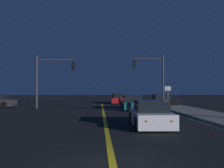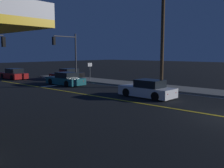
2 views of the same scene
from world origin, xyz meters
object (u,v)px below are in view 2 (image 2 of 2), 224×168
object	(u,v)px
car_distant_tail_teal	(66,79)
street_sign_corner	(90,69)
traffic_signal_near_right	(68,50)
car_mid_block_red	(14,74)
utility_pole_right	(163,32)
car_following_oncoming_white	(148,90)
car_lead_oncoming_black	(68,75)

from	to	relation	value
car_distant_tail_teal	street_sign_corner	size ratio (longest dim) A/B	2.02
traffic_signal_near_right	street_sign_corner	size ratio (longest dim) A/B	2.50
car_mid_block_red	utility_pole_right	bearing A→B (deg)	-71.17
car_following_oncoming_white	car_distant_tail_teal	size ratio (longest dim) A/B	0.96
car_distant_tail_teal	traffic_signal_near_right	size ratio (longest dim) A/B	0.81
car_lead_oncoming_black	car_mid_block_red	xyz separation A→B (m)	(-4.40, 5.50, 0.00)
car_distant_tail_teal	car_following_oncoming_white	bearing A→B (deg)	-91.72
car_following_oncoming_white	utility_pole_right	distance (m)	7.42
car_lead_oncoming_black	street_sign_corner	world-z (taller)	street_sign_corner
car_lead_oncoming_black	traffic_signal_near_right	distance (m)	3.76
car_following_oncoming_white	car_distant_tail_teal	world-z (taller)	same
car_lead_oncoming_black	traffic_signal_near_right	xyz separation A→B (m)	(-1.26, -1.67, 3.13)
car_following_oncoming_white	car_lead_oncoming_black	world-z (taller)	same
car_mid_block_red	utility_pole_right	xyz separation A→B (m)	(5.43, -18.44, 4.73)
car_following_oncoming_white	car_lead_oncoming_black	bearing A→B (deg)	75.69
car_mid_block_red	street_sign_corner	size ratio (longest dim) A/B	2.04
car_following_oncoming_white	car_lead_oncoming_black	size ratio (longest dim) A/B	1.00
car_following_oncoming_white	traffic_signal_near_right	distance (m)	13.94
street_sign_corner	utility_pole_right	bearing A→B (deg)	-80.61
car_lead_oncoming_black	street_sign_corner	bearing A→B (deg)	177.22
car_following_oncoming_white	car_mid_block_red	size ratio (longest dim) A/B	0.95
utility_pole_right	street_sign_corner	size ratio (longest dim) A/B	4.60
traffic_signal_near_right	utility_pole_right	world-z (taller)	utility_pole_right
car_lead_oncoming_black	car_mid_block_red	size ratio (longest dim) A/B	0.95
car_following_oncoming_white	car_lead_oncoming_black	xyz separation A→B (m)	(4.34, 14.90, 0.00)
car_mid_block_red	car_distant_tail_teal	xyz separation A→B (m)	(0.55, -9.95, 0.00)
traffic_signal_near_right	street_sign_corner	world-z (taller)	traffic_signal_near_right
car_lead_oncoming_black	car_following_oncoming_white	bearing A→B (deg)	165.70
car_following_oncoming_white	street_sign_corner	size ratio (longest dim) A/B	1.94
car_distant_tail_teal	traffic_signal_near_right	xyz separation A→B (m)	(2.59, 2.78, 3.13)
car_mid_block_red	utility_pole_right	size ratio (longest dim) A/B	0.44
car_distant_tail_teal	traffic_signal_near_right	world-z (taller)	traffic_signal_near_right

